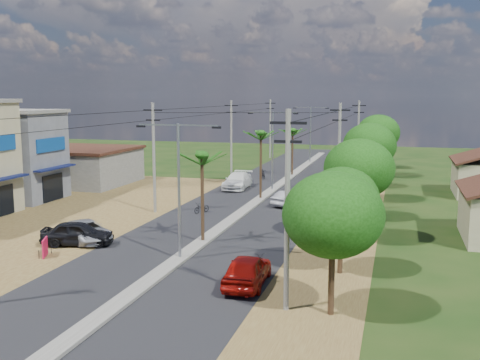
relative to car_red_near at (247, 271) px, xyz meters
The scene contains 36 objects.
ground 6.06m from the car_red_near, 146.09° to the left, with size 160.00×160.00×0.00m, color black.
road 19.03m from the car_red_near, 105.20° to the left, with size 12.00×110.00×0.04m, color black.
median 21.94m from the car_red_near, 103.14° to the left, with size 1.00×90.00×0.18m, color #605E56.
dirt_lot_west 23.00m from the car_red_near, 150.40° to the left, with size 18.00×46.00×0.04m, color #543E1C.
dirt_shoulder_east 18.70m from the car_red_near, 79.16° to the left, with size 5.00×90.00×0.03m, color #543E1C.
shophouse_grey 32.24m from the car_red_near, 147.24° to the left, with size 9.00×6.40×8.30m.
low_shed 37.74m from the car_red_near, 133.53° to the left, with size 10.40×10.40×3.95m.
tree_east_a 6.40m from the car_red_near, 30.40° to the right, with size 4.40×4.40×6.37m.
tree_east_b 6.39m from the car_red_near, 37.84° to the left, with size 4.00×4.00×5.83m.
tree_east_c 12.08m from the car_red_near, 65.51° to the left, with size 4.60×4.60×6.83m.
tree_east_d 18.25m from the car_red_near, 75.73° to the left, with size 4.20×4.20×6.13m.
tree_east_e 26.12m from the car_red_near, 79.68° to the left, with size 4.80×4.80×7.14m.
tree_east_f 33.76m from the car_red_near, 82.80° to the left, with size 3.80×3.80×5.52m.
tree_east_g 41.87m from the car_red_near, 83.36° to the left, with size 5.00×5.00×7.38m.
tree_east_h 49.71m from the car_red_near, 84.77° to the left, with size 4.40×4.40×6.52m.
palm_median_near 10.06m from the car_red_near, 124.14° to the left, with size 2.00×2.00×6.15m.
palm_median_mid 24.42m from the car_red_near, 102.05° to the left, with size 2.00×2.00×6.55m.
palm_median_far 39.92m from the car_red_near, 97.22° to the left, with size 2.00×2.00×5.85m.
streetlight_near 7.21m from the car_red_near, 146.09° to the left, with size 5.10×0.18×8.00m.
streetlight_mid 29.06m from the car_red_near, 99.97° to the left, with size 5.10×0.18×8.00m.
streetlight_far 53.73m from the car_red_near, 95.34° to the left, with size 5.10×0.18×8.00m.
utility_pole_w_b 19.87m from the car_red_near, 127.98° to the left, with size 1.60×0.24×9.00m.
utility_pole_w_c 39.43m from the car_red_near, 107.79° to the left, with size 1.60×0.24×9.00m.
utility_pole_w_d 59.70m from the car_red_near, 101.61° to the left, with size 1.60×0.24×9.00m.
utility_pole_e_a 5.38m from the car_red_near, 46.49° to the right, with size 1.60×0.24×9.00m.
utility_pole_e_b 19.91m from the car_red_near, 82.60° to the left, with size 1.60×0.24×9.00m.
utility_pole_e_c 41.62m from the car_red_near, 86.52° to the left, with size 1.60×0.24×9.00m.
car_red_near is the anchor object (origin of this frame).
car_silver_mid 21.21m from the car_red_near, 94.84° to the left, with size 1.39×4.00×1.32m, color gray.
car_white_far 29.95m from the car_red_near, 106.93° to the left, with size 2.26×5.57×1.62m, color silver.
car_parked_silver 13.69m from the car_red_near, 155.80° to the left, with size 2.22×4.80×1.34m, color gray.
car_parked_dark 13.28m from the car_red_near, 160.10° to the left, with size 1.83×4.56×1.55m, color black.
moto_rider_east 2.22m from the car_red_near, 84.40° to the left, with size 0.62×1.78×0.93m, color black.
moto_rider_west_a 18.07m from the car_red_near, 116.91° to the left, with size 0.58×1.65×0.87m, color black.
moto_rider_west_b 36.74m from the car_red_near, 102.16° to the left, with size 0.52×1.85×1.11m, color black.
roadside_sign 13.10m from the car_red_near, behind, with size 0.63×1.27×1.12m.
Camera 1 is at (12.04, -29.73, 9.56)m, focal length 42.00 mm.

